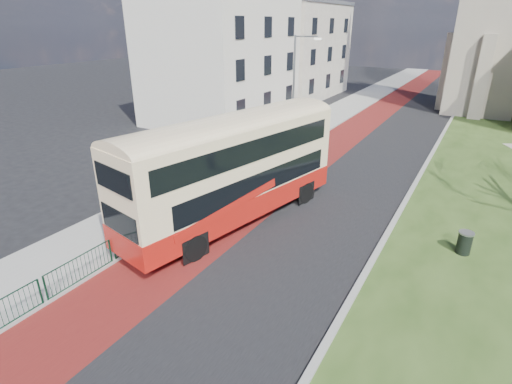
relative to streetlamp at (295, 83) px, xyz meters
The scene contains 12 objects.
ground 19.08m from the streetlamp, 76.42° to the right, with size 160.00×160.00×0.00m, color black.
road_carriageway 7.70m from the streetlamp, 18.88° to the left, with size 9.00×120.00×0.01m, color black.
bus_lane 5.91m from the streetlamp, 32.43° to the left, with size 3.40×120.00×0.01m, color #591414.
pavement_west 5.00m from the streetlamp, 108.07° to the left, with size 4.00×120.00×0.12m, color gray.
kerb_west 5.13m from the streetlamp, 56.03° to the left, with size 0.25×120.00×0.13m, color #999993.
kerb_east 12.07m from the streetlamp, 20.95° to the left, with size 0.25×80.00×0.13m, color #999993.
pedestrian_railing 14.64m from the streetlamp, 84.30° to the right, with size 0.07×24.00×1.12m.
street_block_near 10.62m from the streetlamp, 157.49° to the left, with size 10.30×14.30×13.00m.
street_block_far 22.24m from the streetlamp, 115.76° to the left, with size 10.30×16.30×11.50m.
streetlamp is the anchor object (origin of this frame).
bus 15.04m from the streetlamp, 76.02° to the right, with size 5.22×12.25×4.99m.
litter_bin 18.76m from the streetlamp, 42.25° to the right, with size 0.80×0.80×0.99m.
Camera 1 is at (8.88, -11.15, 8.97)m, focal length 28.00 mm.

